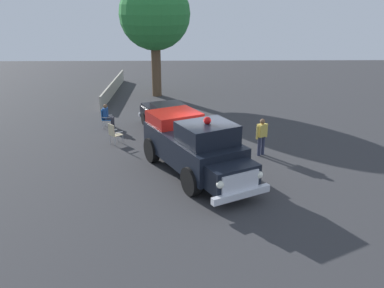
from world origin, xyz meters
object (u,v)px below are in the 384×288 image
vintage_fire_truck (195,145)px  spectator_seated (107,115)px  spectator_standing (262,134)px  oak_tree_right (155,15)px  classic_hot_rod (168,117)px  lawn_chair_near_truck (105,117)px  lawn_chair_by_car (114,132)px

vintage_fire_truck → spectator_seated: (-6.10, -4.53, -0.50)m
spectator_standing → oak_tree_right: oak_tree_right is taller
classic_hot_rod → lawn_chair_near_truck: 3.44m
classic_hot_rod → lawn_chair_by_car: 3.26m
lawn_chair_by_car → spectator_standing: bearing=77.4°
vintage_fire_truck → lawn_chair_by_car: vintage_fire_truck is taller
vintage_fire_truck → lawn_chair_by_car: (-3.45, -3.76, -0.61)m
lawn_chair_near_truck → lawn_chair_by_car: bearing=18.8°
spectator_seated → spectator_standing: spectator_standing is taller
lawn_chair_near_truck → lawn_chair_by_car: (2.66, 0.90, 0.00)m
spectator_seated → oak_tree_right: (-7.44, 2.17, 4.82)m
classic_hot_rod → lawn_chair_by_car: bearing=-49.9°
lawn_chair_near_truck → spectator_seated: (0.01, 0.13, 0.11)m
vintage_fire_truck → oak_tree_right: bearing=-170.1°
lawn_chair_near_truck → spectator_standing: size_ratio=0.61×
lawn_chair_near_truck → oak_tree_right: (-7.43, 2.30, 4.93)m
vintage_fire_truck → spectator_standing: size_ratio=3.75×
vintage_fire_truck → spectator_standing: bearing=123.0°
vintage_fire_truck → spectator_standing: 3.57m
classic_hot_rod → lawn_chair_near_truck: (-0.56, -3.39, -0.16)m
vintage_fire_truck → spectator_standing: (-1.94, 2.99, -0.23)m
vintage_fire_truck → lawn_chair_near_truck: bearing=-142.6°
lawn_chair_by_car → spectator_standing: (1.51, 6.75, 0.37)m
vintage_fire_truck → oak_tree_right: oak_tree_right is taller
lawn_chair_near_truck → lawn_chair_by_car: same height
classic_hot_rod → lawn_chair_by_car: classic_hot_rod is taller
lawn_chair_by_car → spectator_seated: spectator_seated is taller
vintage_fire_truck → classic_hot_rod: (-5.54, -1.27, -0.45)m
vintage_fire_truck → lawn_chair_by_car: bearing=-132.5°
lawn_chair_by_car → classic_hot_rod: bearing=130.1°
vintage_fire_truck → lawn_chair_near_truck: 7.71m
classic_hot_rod → oak_tree_right: oak_tree_right is taller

